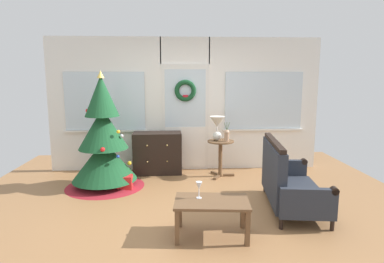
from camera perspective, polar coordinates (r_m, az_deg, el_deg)
ground_plane at (r=4.70m, az=-0.25°, el=-13.23°), size 6.76×6.76×0.00m
back_wall_with_door at (r=6.44m, az=-1.18°, el=4.70°), size 5.20×0.19×2.55m
christmas_tree at (r=5.63m, az=-14.94°, el=-2.37°), size 1.30×1.30×1.91m
dresser_cabinet at (r=6.30m, az=-5.97°, el=-3.69°), size 0.91×0.47×0.78m
settee_sofa at (r=4.80m, az=15.99°, el=-8.35°), size 0.87×1.51×0.96m
side_table at (r=6.06m, az=4.91°, el=-3.36°), size 0.50×0.48×0.67m
table_lamp at (r=6.01m, az=4.35°, el=1.14°), size 0.28×0.28×0.44m
flower_vase at (r=5.96m, az=5.98°, el=-0.58°), size 0.11×0.10×0.35m
coffee_table at (r=3.87m, az=3.42°, el=-12.61°), size 0.88×0.59×0.43m
wine_glass at (r=3.86m, az=1.21°, el=-9.38°), size 0.08×0.08×0.20m
gift_box at (r=5.54m, az=-11.42°, el=-8.60°), size 0.23×0.21×0.23m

